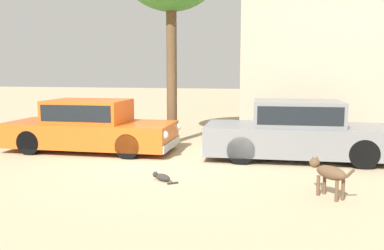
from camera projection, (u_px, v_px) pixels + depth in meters
ground_plane at (150, 162)px, 9.62m from camera, size 80.00×80.00×0.00m
parked_sedan_nearest at (90, 126)px, 10.94m from camera, size 4.68×1.86×1.39m
parked_sedan_second at (298, 131)px, 9.89m from camera, size 4.73×1.96×1.44m
stray_dog_spotted at (328, 173)px, 6.94m from camera, size 0.72×0.76×0.66m
stray_cat at (162, 177)px, 7.99m from camera, size 0.59×0.41×0.17m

